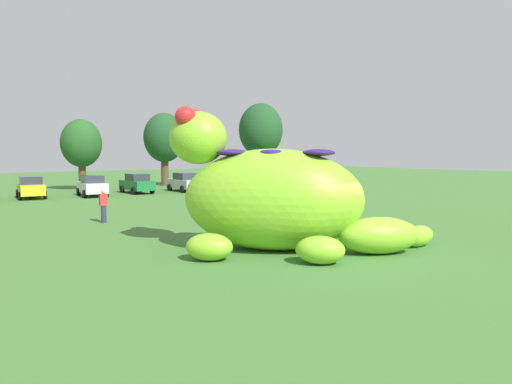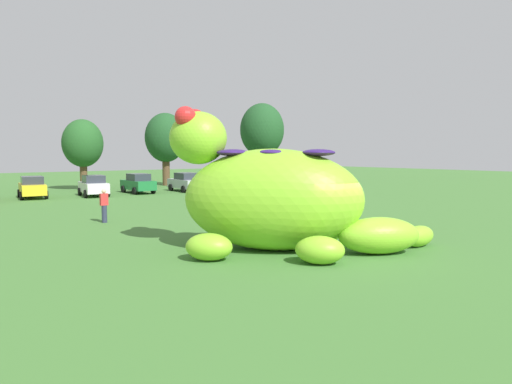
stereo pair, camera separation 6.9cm
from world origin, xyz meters
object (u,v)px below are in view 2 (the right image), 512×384
car_white (93,186)px  spectator_near_inflatable (323,205)px  car_black (213,180)px  car_green (138,183)px  spectator_by_cars (104,206)px  car_yellow (32,187)px  spectator_wandering (243,213)px  box_truck (267,171)px  car_silver (186,182)px  spectator_mid_field (262,187)px  giant_inflatable_creature (273,198)px

car_white → spectator_near_inflatable: car_white is taller
car_black → spectator_near_inflatable: car_black is taller
car_green → spectator_by_cars: bearing=-117.8°
car_white → spectator_by_cars: bearing=-105.2°
car_yellow → spectator_wandering: bearing=-79.1°
car_yellow → car_green: 8.44m
spectator_near_inflatable → spectator_wandering: (-5.15, -0.13, 0.00)m
car_green → car_yellow: bearing=176.2°
car_yellow → box_truck: (23.82, 0.61, 0.74)m
box_truck → spectator_wandering: size_ratio=3.76×
car_silver → box_truck: bearing=10.4°
car_yellow → car_white: bearing=-14.8°
spectator_mid_field → car_white: bearing=136.9°
spectator_by_cars → spectator_mid_field: bearing=20.6°
car_yellow → car_white: 4.51m
box_truck → spectator_by_cars: 28.72m
car_silver → car_black: same height
car_green → spectator_by_cars: 17.35m
giant_inflatable_creature → car_green: bearing=78.3°
car_silver → spectator_mid_field: car_silver is taller
car_white → car_silver: 8.27m
giant_inflatable_creature → spectator_wandering: bearing=71.8°
car_yellow → car_black: same height
car_white → box_truck: bearing=5.2°
spectator_mid_field → car_silver: bearing=101.3°
car_yellow → spectator_mid_field: bearing=-36.3°
box_truck → spectator_by_cars: box_truck is taller
spectator_by_cars → car_green: bearing=62.2°
car_black → car_white: bearing=-174.5°
car_yellow → car_white: same height
giant_inflatable_creature → box_truck: (20.70, 26.69, -0.30)m
car_yellow → car_black: (16.42, 0.01, 0.00)m
spectator_by_cars → spectator_wandering: 7.66m
giant_inflatable_creature → spectator_near_inflatable: bearing=30.7°
car_white → car_silver: same height
car_silver → car_black: size_ratio=0.95×
spectator_by_cars → spectator_wandering: same height
box_truck → spectator_wandering: box_truck is taller
spectator_mid_field → giant_inflatable_creature: bearing=-126.2°
giant_inflatable_creature → car_black: bearing=63.0°
box_truck → spectator_near_inflatable: size_ratio=3.76×
car_green → spectator_wandering: bearing=-100.6°
car_white → box_truck: 19.56m
car_yellow → spectator_by_cars: 15.91m
spectator_mid_field → spectator_by_cars: 15.07m
car_white → car_silver: bearing=-2.1°
spectator_wandering → spectator_near_inflatable: bearing=1.5°
spectator_by_cars → car_black: bearing=44.7°
car_white → spectator_near_inflatable: bearing=-76.4°
car_green → spectator_mid_field: size_ratio=2.41×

